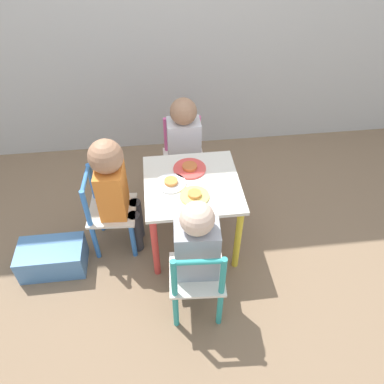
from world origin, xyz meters
name	(u,v)px	position (x,y,z in m)	size (l,w,h in m)	color
ground_plane	(192,239)	(0.00, 0.00, 0.00)	(6.00, 6.00, 0.00)	#7F664C
kids_table	(192,194)	(0.00, 0.00, 0.38)	(0.51, 0.51, 0.46)	silver
chair_teal	(197,280)	(-0.03, -0.47, 0.25)	(0.28, 0.28, 0.52)	silver
chair_pink	(184,159)	(0.00, 0.47, 0.25)	(0.26, 0.26, 0.52)	silver
chair_blue	(109,212)	(-0.47, 0.03, 0.25)	(0.28, 0.28, 0.52)	silver
child_front	(197,248)	(-0.03, -0.41, 0.42)	(0.21, 0.21, 0.71)	#38383D
child_back	(184,143)	(0.00, 0.41, 0.43)	(0.20, 0.22, 0.72)	#38383D
child_left	(115,186)	(-0.41, 0.03, 0.45)	(0.23, 0.21, 0.74)	#38383D
plate_front	(195,196)	(0.00, -0.11, 0.47)	(0.15, 0.15, 0.03)	#EADB66
plate_back	(190,168)	(0.00, 0.11, 0.47)	(0.18, 0.18, 0.03)	#E54C47
plate_left	(171,183)	(-0.11, 0.00, 0.47)	(0.16, 0.16, 0.03)	white
storage_bin	(52,258)	(-0.80, -0.11, 0.08)	(0.36, 0.21, 0.17)	#4C7FB7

